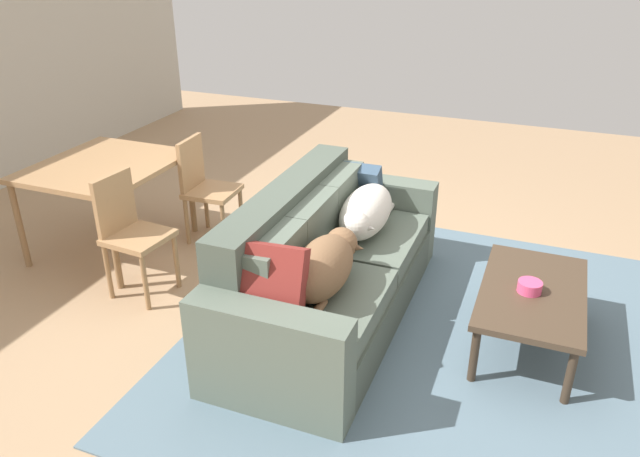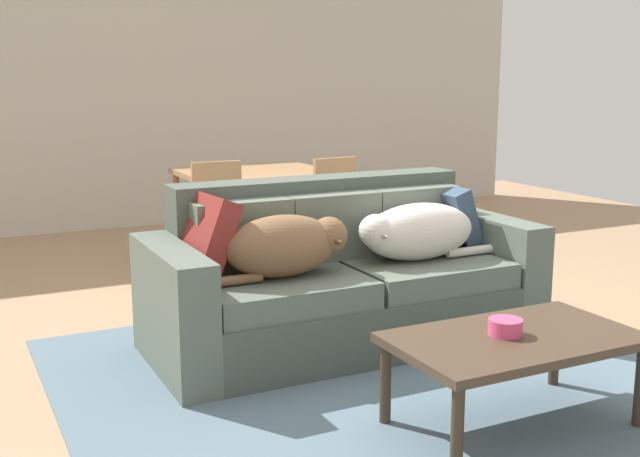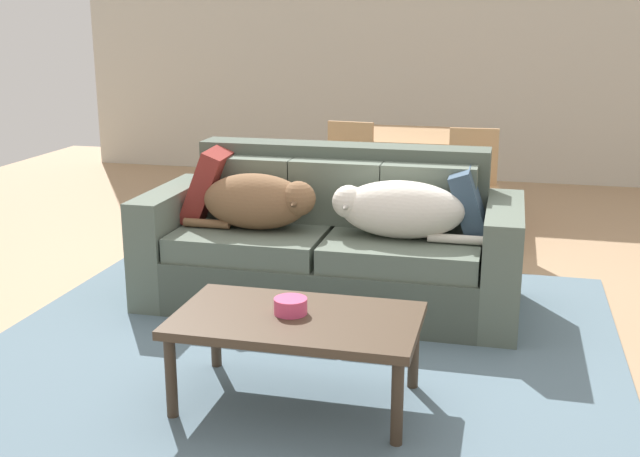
{
  "view_description": "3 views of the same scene",
  "coord_description": "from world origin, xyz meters",
  "px_view_note": "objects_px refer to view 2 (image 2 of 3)",
  "views": [
    {
      "loc": [
        -3.62,
        -1.28,
        2.41
      ],
      "look_at": [
        -0.4,
        -0.01,
        0.72
      ],
      "focal_mm": 34.35,
      "sensor_mm": 36.0,
      "label": 1
    },
    {
      "loc": [
        -2.32,
        -3.82,
        1.52
      ],
      "look_at": [
        -0.47,
        -0.12,
        0.7
      ],
      "focal_mm": 44.24,
      "sensor_mm": 36.0,
      "label": 2
    },
    {
      "loc": [
        0.71,
        -4.39,
        1.67
      ],
      "look_at": [
        -0.3,
        -0.25,
        0.52
      ],
      "focal_mm": 43.99,
      "sensor_mm": 36.0,
      "label": 3
    }
  ],
  "objects_px": {
    "bowl_on_coffee_table": "(505,327)",
    "dining_chair_near_right": "(342,210)",
    "couch": "(340,282)",
    "dog_on_left_cushion": "(287,245)",
    "coffee_table": "(514,345)",
    "dining_table": "(255,180)",
    "dining_chair_near_left": "(221,218)",
    "throw_pillow_by_right_arm": "(451,218)",
    "dog_on_right_cushion": "(416,232)",
    "throw_pillow_by_left_arm": "(202,238)"
  },
  "relations": [
    {
      "from": "throw_pillow_by_right_arm",
      "to": "dining_table",
      "type": "xyz_separation_m",
      "value": [
        -0.51,
        1.94,
        0.04
      ]
    },
    {
      "from": "coffee_table",
      "to": "dog_on_left_cushion",
      "type": "bearing_deg",
      "value": 114.86
    },
    {
      "from": "couch",
      "to": "throw_pillow_by_right_arm",
      "type": "bearing_deg",
      "value": 3.78
    },
    {
      "from": "dog_on_left_cushion",
      "to": "dog_on_right_cushion",
      "type": "bearing_deg",
      "value": 0.57
    },
    {
      "from": "dog_on_left_cushion",
      "to": "coffee_table",
      "type": "relative_size",
      "value": 0.74
    },
    {
      "from": "throw_pillow_by_right_arm",
      "to": "couch",
      "type": "bearing_deg",
      "value": -176.17
    },
    {
      "from": "couch",
      "to": "throw_pillow_by_right_arm",
      "type": "height_order",
      "value": "couch"
    },
    {
      "from": "dining_table",
      "to": "dining_chair_near_left",
      "type": "bearing_deg",
      "value": -129.73
    },
    {
      "from": "dog_on_left_cushion",
      "to": "dining_chair_near_left",
      "type": "height_order",
      "value": "dining_chair_near_left"
    },
    {
      "from": "couch",
      "to": "dining_table",
      "type": "distance_m",
      "value": 2.04
    },
    {
      "from": "dining_table",
      "to": "throw_pillow_by_left_arm",
      "type": "bearing_deg",
      "value": -118.94
    },
    {
      "from": "dog_on_left_cushion",
      "to": "dining_chair_near_right",
      "type": "bearing_deg",
      "value": 53.19
    },
    {
      "from": "dining_table",
      "to": "dining_chair_near_left",
      "type": "distance_m",
      "value": 0.79
    },
    {
      "from": "bowl_on_coffee_table",
      "to": "dining_table",
      "type": "height_order",
      "value": "dining_table"
    },
    {
      "from": "couch",
      "to": "throw_pillow_by_left_arm",
      "type": "distance_m",
      "value": 0.86
    },
    {
      "from": "dog_on_right_cushion",
      "to": "throw_pillow_by_left_arm",
      "type": "xyz_separation_m",
      "value": [
        -1.2,
        0.2,
        0.04
      ]
    },
    {
      "from": "throw_pillow_by_right_arm",
      "to": "dining_chair_near_right",
      "type": "relative_size",
      "value": 0.45
    },
    {
      "from": "dog_on_left_cushion",
      "to": "dining_chair_near_right",
      "type": "height_order",
      "value": "dining_chair_near_right"
    },
    {
      "from": "couch",
      "to": "coffee_table",
      "type": "distance_m",
      "value": 1.33
    },
    {
      "from": "throw_pillow_by_right_arm",
      "to": "bowl_on_coffee_table",
      "type": "distance_m",
      "value": 1.53
    },
    {
      "from": "coffee_table",
      "to": "dining_chair_near_left",
      "type": "bearing_deg",
      "value": 97.42
    },
    {
      "from": "couch",
      "to": "dog_on_left_cushion",
      "type": "height_order",
      "value": "couch"
    },
    {
      "from": "bowl_on_coffee_table",
      "to": "dining_chair_near_right",
      "type": "bearing_deg",
      "value": 76.65
    },
    {
      "from": "dog_on_left_cushion",
      "to": "coffee_table",
      "type": "distance_m",
      "value": 1.31
    },
    {
      "from": "throw_pillow_by_right_arm",
      "to": "coffee_table",
      "type": "distance_m",
      "value": 1.55
    },
    {
      "from": "dog_on_right_cushion",
      "to": "coffee_table",
      "type": "relative_size",
      "value": 0.81
    },
    {
      "from": "dog_on_right_cushion",
      "to": "dining_chair_near_left",
      "type": "height_order",
      "value": "dining_chair_near_left"
    },
    {
      "from": "dining_table",
      "to": "dining_chair_near_right",
      "type": "relative_size",
      "value": 1.28
    },
    {
      "from": "dog_on_right_cushion",
      "to": "throw_pillow_by_right_arm",
      "type": "xyz_separation_m",
      "value": [
        0.39,
        0.2,
        0.01
      ]
    },
    {
      "from": "dog_on_left_cushion",
      "to": "dining_table",
      "type": "bearing_deg",
      "value": 72.41
    },
    {
      "from": "throw_pillow_by_left_arm",
      "to": "dining_table",
      "type": "distance_m",
      "value": 2.22
    },
    {
      "from": "dog_on_right_cushion",
      "to": "dining_table",
      "type": "relative_size",
      "value": 0.77
    },
    {
      "from": "coffee_table",
      "to": "dining_table",
      "type": "bearing_deg",
      "value": 87.61
    },
    {
      "from": "throw_pillow_by_left_arm",
      "to": "bowl_on_coffee_table",
      "type": "bearing_deg",
      "value": -56.26
    },
    {
      "from": "coffee_table",
      "to": "dining_table",
      "type": "relative_size",
      "value": 0.94
    },
    {
      "from": "coffee_table",
      "to": "dining_table",
      "type": "distance_m",
      "value": 3.34
    },
    {
      "from": "dining_table",
      "to": "dining_chair_near_right",
      "type": "xyz_separation_m",
      "value": [
        0.46,
        -0.62,
        -0.19
      ]
    },
    {
      "from": "dog_on_right_cushion",
      "to": "throw_pillow_by_right_arm",
      "type": "relative_size",
      "value": 2.21
    },
    {
      "from": "couch",
      "to": "dog_on_right_cushion",
      "type": "bearing_deg",
      "value": -19.93
    },
    {
      "from": "dog_on_right_cushion",
      "to": "dining_table",
      "type": "distance_m",
      "value": 2.15
    },
    {
      "from": "coffee_table",
      "to": "dining_table",
      "type": "height_order",
      "value": "dining_table"
    },
    {
      "from": "coffee_table",
      "to": "bowl_on_coffee_table",
      "type": "height_order",
      "value": "bowl_on_coffee_table"
    },
    {
      "from": "bowl_on_coffee_table",
      "to": "dining_chair_near_left",
      "type": "height_order",
      "value": "dining_chair_near_left"
    },
    {
      "from": "couch",
      "to": "bowl_on_coffee_table",
      "type": "distance_m",
      "value": 1.31
    },
    {
      "from": "dog_on_left_cushion",
      "to": "coffee_table",
      "type": "height_order",
      "value": "dog_on_left_cushion"
    },
    {
      "from": "coffee_table",
      "to": "dining_chair_near_right",
      "type": "distance_m",
      "value": 2.76
    },
    {
      "from": "bowl_on_coffee_table",
      "to": "dining_chair_near_left",
      "type": "distance_m",
      "value": 2.72
    },
    {
      "from": "throw_pillow_by_left_arm",
      "to": "dining_table",
      "type": "bearing_deg",
      "value": 61.06
    },
    {
      "from": "dog_on_right_cushion",
      "to": "dining_table",
      "type": "height_order",
      "value": "dog_on_right_cushion"
    },
    {
      "from": "couch",
      "to": "coffee_table",
      "type": "bearing_deg",
      "value": -83.9
    }
  ]
}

